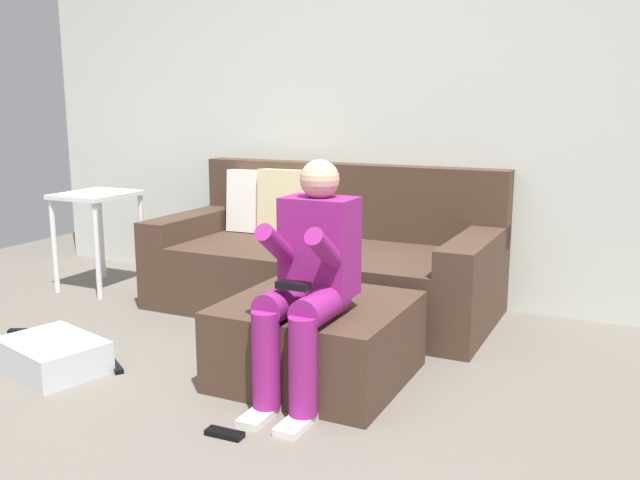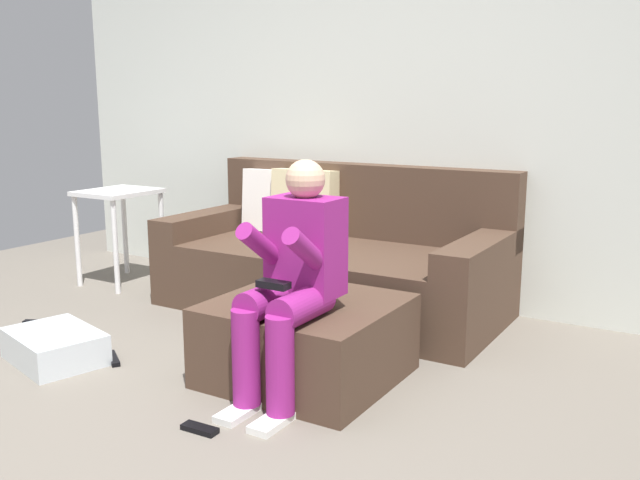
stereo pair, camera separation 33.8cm
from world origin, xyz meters
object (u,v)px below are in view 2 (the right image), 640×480
remote_near_ottoman (200,429)px  remote_under_side_table (39,322)px  storage_bin (55,346)px  ottoman (307,340)px  person_seated (292,276)px  side_table (119,208)px  remote_by_storage_bin (113,359)px  couch_sectional (333,260)px

remote_near_ottoman → remote_under_side_table: (-1.70, 0.54, 0.00)m
storage_bin → remote_near_ottoman: storage_bin is taller
ottoman → remote_near_ottoman: ottoman is taller
person_seated → remote_near_ottoman: person_seated is taller
remote_near_ottoman → side_table: bearing=141.6°
person_seated → remote_under_side_table: bearing=177.8°
remote_near_ottoman → remote_under_side_table: 1.78m
ottoman → remote_near_ottoman: 0.71m
ottoman → side_table: (-2.07, 0.79, 0.36)m
ottoman → remote_by_storage_bin: (-0.95, -0.32, -0.18)m
remote_under_side_table → side_table: bearing=81.9°
storage_bin → remote_by_storage_bin: (0.24, 0.15, -0.07)m
couch_sectional → person_seated: (0.53, -1.27, 0.25)m
person_seated → remote_under_side_table: 1.91m
ottoman → remote_under_side_table: (-1.77, -0.14, -0.18)m
side_table → ottoman: bearing=-21.0°
ottoman → person_seated: size_ratio=0.78×
couch_sectional → ottoman: 1.16m
couch_sectional → storage_bin: couch_sectional is taller
remote_near_ottoman → remote_by_storage_bin: (-0.88, 0.36, 0.00)m
person_seated → side_table: size_ratio=1.55×
ottoman → side_table: side_table is taller
remote_near_ottoman → remote_by_storage_bin: size_ratio=0.78×
remote_by_storage_bin → remote_under_side_table: (-0.82, 0.18, 0.00)m
person_seated → remote_under_side_table: (-1.83, 0.07, -0.54)m
couch_sectional → storage_bin: size_ratio=4.21×
remote_near_ottoman → person_seated: bearing=72.4°
ottoman → storage_bin: bearing=-158.2°
remote_near_ottoman → couch_sectional: bearing=100.9°
ottoman → remote_near_ottoman: (-0.07, -0.68, -0.18)m
person_seated → storage_bin: bearing=-168.0°
ottoman → remote_by_storage_bin: bearing=-161.3°
person_seated → remote_under_side_table: person_seated is taller
side_table → remote_under_side_table: 1.12m
couch_sectional → side_table: size_ratio=3.12×
remote_by_storage_bin → couch_sectional: bearing=104.8°
remote_under_side_table → person_seated: bearing=-28.0°
remote_near_ottoman → storage_bin: bearing=167.7°
side_table → remote_by_storage_bin: side_table is taller
couch_sectional → remote_under_side_table: couch_sectional is taller
couch_sectional → remote_under_side_table: size_ratio=11.66×
ottoman → storage_bin: ottoman is taller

